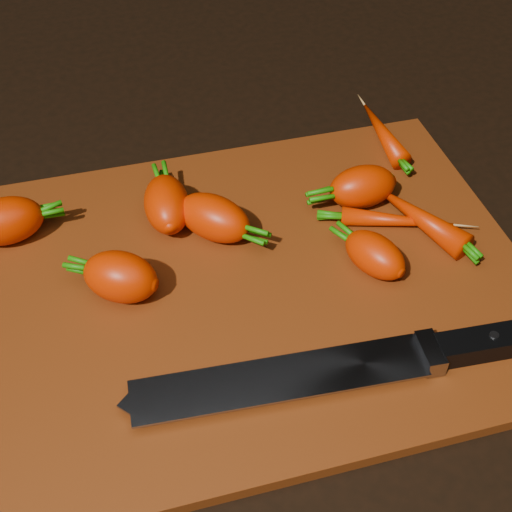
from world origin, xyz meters
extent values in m
cube|color=black|center=(0.00, 0.00, -0.01)|extent=(2.00, 2.00, 0.01)
cube|color=maroon|center=(0.00, 0.00, 0.01)|extent=(0.50, 0.40, 0.01)
ellipsoid|color=red|center=(-0.22, 0.11, 0.04)|extent=(0.08, 0.05, 0.05)
ellipsoid|color=red|center=(-0.12, 0.01, 0.04)|extent=(0.08, 0.08, 0.05)
ellipsoid|color=red|center=(-0.03, 0.07, 0.03)|extent=(0.09, 0.09, 0.04)
ellipsoid|color=red|center=(-0.07, 0.10, 0.03)|extent=(0.05, 0.08, 0.04)
ellipsoid|color=red|center=(0.13, 0.07, 0.03)|extent=(0.07, 0.05, 0.04)
ellipsoid|color=red|center=(0.11, -0.02, 0.03)|extent=(0.06, 0.07, 0.04)
ellipsoid|color=red|center=(0.19, 0.17, 0.02)|extent=(0.02, 0.11, 0.02)
ellipsoid|color=red|center=(0.15, 0.03, 0.02)|extent=(0.11, 0.06, 0.02)
ellipsoid|color=red|center=(0.17, 0.02, 0.03)|extent=(0.07, 0.11, 0.03)
cube|color=gray|center=(-0.13, -0.11, 0.02)|extent=(0.24, 0.06, 0.00)
cube|color=gray|center=(-0.01, -0.12, 0.02)|extent=(0.02, 0.04, 0.02)
cube|color=black|center=(0.07, -0.13, 0.02)|extent=(0.14, 0.03, 0.02)
cylinder|color=#B2B2B7|center=(0.05, -0.12, 0.03)|extent=(0.01, 0.01, 0.00)
camera|label=1|loc=(-0.12, -0.44, 0.49)|focal=50.00mm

